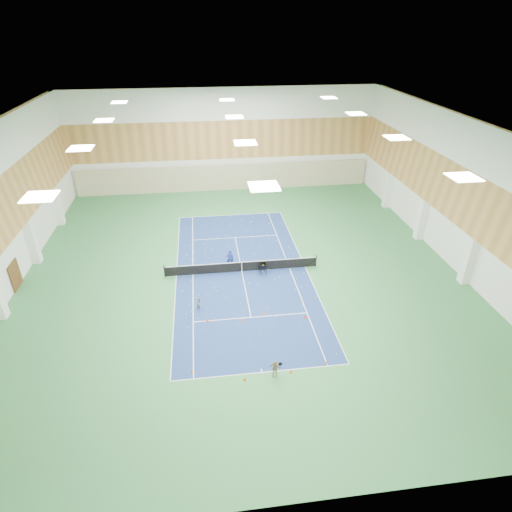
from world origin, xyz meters
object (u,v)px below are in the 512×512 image
at_px(child_apron, 275,368).
at_px(ball_cart, 263,269).
at_px(tennis_net, 242,266).
at_px(child_court, 199,303).
at_px(coach, 230,258).

distance_m(child_apron, ball_cart, 11.68).
distance_m(tennis_net, child_court, 6.07).
bearing_deg(coach, child_apron, 98.68).
relative_size(tennis_net, coach, 7.55).
relative_size(child_court, child_apron, 0.81).
relative_size(coach, child_court, 1.75).
bearing_deg(tennis_net, child_apron, -86.65).
distance_m(tennis_net, child_apron, 12.26).
relative_size(tennis_net, child_court, 13.24).
xyz_separation_m(tennis_net, child_apron, (0.72, -12.24, 0.05)).
relative_size(coach, ball_cart, 1.69).
height_order(tennis_net, child_court, tennis_net).
relative_size(tennis_net, ball_cart, 12.74).
bearing_deg(coach, child_court, 66.50).
height_order(child_apron, ball_cart, child_apron).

